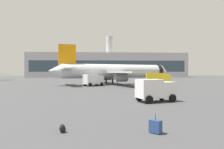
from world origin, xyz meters
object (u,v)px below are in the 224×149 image
at_px(airplane_at_gate, 115,71).
at_px(safety_cone_far, 91,83).
at_px(fuel_truck, 158,78).
at_px(service_truck, 93,79).
at_px(traveller_backpack, 63,128).
at_px(cargo_van, 155,89).
at_px(safety_cone_mid, 118,83).
at_px(safety_cone_near, 67,84).
at_px(rolling_suitcase, 155,126).

height_order(airplane_at_gate, safety_cone_far, airplane_at_gate).
relative_size(airplane_at_gate, fuel_truck, 5.56).
height_order(service_truck, fuel_truck, fuel_truck).
relative_size(service_truck, traveller_backpack, 10.78).
relative_size(fuel_truck, cargo_van, 1.30).
height_order(service_truck, safety_cone_mid, service_truck).
bearing_deg(safety_cone_mid, fuel_truck, -38.62).
bearing_deg(safety_cone_near, rolling_suitcase, -73.74).
xyz_separation_m(safety_cone_far, rolling_suitcase, (5.88, -46.06, 0.04)).
height_order(fuel_truck, rolling_suitcase, fuel_truck).
bearing_deg(fuel_truck, safety_cone_mid, 141.38).
bearing_deg(fuel_truck, safety_cone_near, 179.17).
relative_size(airplane_at_gate, safety_cone_near, 55.16).
bearing_deg(cargo_van, rolling_suitcase, -105.40).
distance_m(fuel_truck, rolling_suitcase, 41.87).
distance_m(airplane_at_gate, safety_cone_far, 7.70).
distance_m(airplane_at_gate, safety_cone_near, 13.77).
distance_m(fuel_truck, safety_cone_far, 18.63).
relative_size(cargo_van, traveller_backpack, 10.02).
bearing_deg(safety_cone_near, fuel_truck, -0.83).
xyz_separation_m(airplane_at_gate, rolling_suitcase, (-0.91, -44.56, -3.27)).
bearing_deg(cargo_van, service_truck, 107.04).
relative_size(safety_cone_mid, traveller_backpack, 1.31).
distance_m(service_truck, traveller_backpack, 37.88).
bearing_deg(traveller_backpack, safety_cone_near, 99.36).
distance_m(service_truck, safety_cone_near, 7.35).
distance_m(safety_cone_mid, safety_cone_far, 8.02).
distance_m(safety_cone_far, rolling_suitcase, 46.43).
bearing_deg(service_truck, cargo_van, -72.96).
distance_m(fuel_truck, safety_cone_near, 23.60).
bearing_deg(rolling_suitcase, cargo_van, 74.60).
height_order(safety_cone_near, rolling_suitcase, rolling_suitcase).
xyz_separation_m(cargo_van, safety_cone_far, (-9.09, 34.40, -1.10)).
xyz_separation_m(safety_cone_near, safety_cone_far, (5.93, 5.54, 0.04)).
bearing_deg(safety_cone_near, service_truck, -18.15).
relative_size(airplane_at_gate, safety_cone_far, 48.63).
height_order(safety_cone_far, rolling_suitcase, rolling_suitcase).
distance_m(fuel_truck, cargo_van, 29.76).
relative_size(safety_cone_mid, rolling_suitcase, 0.57).
xyz_separation_m(cargo_van, safety_cone_mid, (-1.32, 36.38, -1.14)).
xyz_separation_m(airplane_at_gate, traveller_backpack, (-6.12, -44.15, -3.42)).
bearing_deg(safety_cone_near, traveller_backpack, -80.64).
relative_size(airplane_at_gate, traveller_backpack, 72.46).
bearing_deg(safety_cone_mid, safety_cone_far, -165.73).
bearing_deg(airplane_at_gate, rolling_suitcase, -91.17).
bearing_deg(safety_cone_far, safety_cone_near, -136.96).
distance_m(cargo_van, rolling_suitcase, 12.14).
bearing_deg(safety_cone_far, safety_cone_mid, 14.27).
bearing_deg(traveller_backpack, airplane_at_gate, 82.11).
distance_m(safety_cone_near, rolling_suitcase, 42.20).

